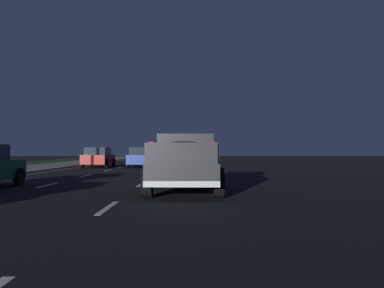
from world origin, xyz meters
The scene contains 6 objects.
ground centered at (27.00, 0.00, 0.00)m, with size 144.00×144.00×0.00m, color black.
sidewalk_shoulder centered at (27.00, 7.45, 0.06)m, with size 108.00×4.00×0.12m, color gray.
lane_markings centered at (30.01, 3.09, 0.00)m, with size 108.00×7.04×0.01m.
pickup_truck centered at (13.98, -3.50, 0.98)m, with size 5.47×2.36×1.87m.
sedan_red centered at (33.70, 3.43, 0.78)m, with size 4.40×2.02×1.54m.
sedan_blue centered at (33.59, 0.04, 0.78)m, with size 4.43×2.08×1.54m.
Camera 1 is at (-0.09, -3.65, 1.33)m, focal length 40.87 mm.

